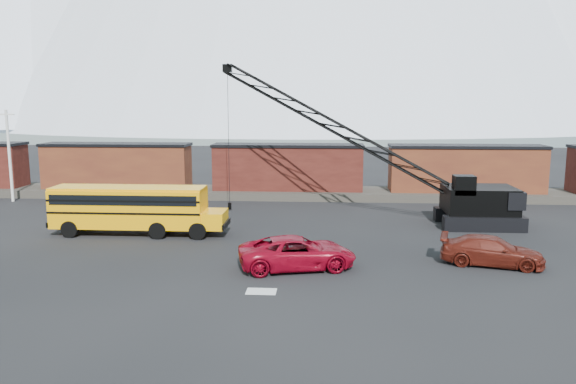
{
  "coord_description": "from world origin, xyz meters",
  "views": [
    {
      "loc": [
        3.41,
        -28.85,
        8.78
      ],
      "look_at": [
        1.05,
        6.44,
        3.0
      ],
      "focal_mm": 35.0,
      "sensor_mm": 36.0,
      "label": 1
    }
  ],
  "objects_px": {
    "crawler_crane": "(340,130)",
    "school_bus": "(134,208)",
    "maroon_suv": "(492,251)",
    "red_pickup": "(297,253)"
  },
  "relations": [
    {
      "from": "school_bus",
      "to": "crawler_crane",
      "type": "xyz_separation_m",
      "value": [
        13.57,
        6.39,
        4.86
      ]
    },
    {
      "from": "school_bus",
      "to": "maroon_suv",
      "type": "bearing_deg",
      "value": -14.59
    },
    {
      "from": "crawler_crane",
      "to": "school_bus",
      "type": "bearing_deg",
      "value": -154.79
    },
    {
      "from": "school_bus",
      "to": "maroon_suv",
      "type": "distance_m",
      "value": 22.28
    },
    {
      "from": "school_bus",
      "to": "crawler_crane",
      "type": "height_order",
      "value": "crawler_crane"
    },
    {
      "from": "red_pickup",
      "to": "maroon_suv",
      "type": "xyz_separation_m",
      "value": [
        10.42,
        1.3,
        -0.08
      ]
    },
    {
      "from": "red_pickup",
      "to": "crawler_crane",
      "type": "xyz_separation_m",
      "value": [
        2.46,
        13.3,
        5.79
      ]
    },
    {
      "from": "red_pickup",
      "to": "crawler_crane",
      "type": "bearing_deg",
      "value": -24.27
    },
    {
      "from": "school_bus",
      "to": "maroon_suv",
      "type": "relative_size",
      "value": 2.17
    },
    {
      "from": "crawler_crane",
      "to": "maroon_suv",
      "type": "bearing_deg",
      "value": -56.4
    }
  ]
}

